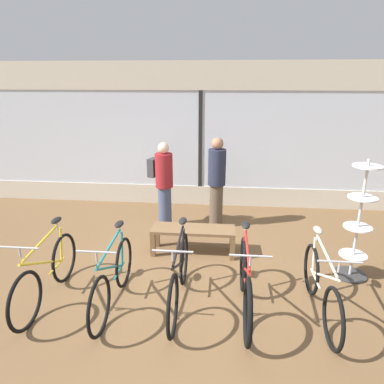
{
  "coord_description": "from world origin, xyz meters",
  "views": [
    {
      "loc": [
        0.55,
        -4.3,
        2.86
      ],
      "look_at": [
        0.0,
        1.36,
        0.95
      ],
      "focal_mm": 32.0,
      "sensor_mm": 36.0,
      "label": 1
    }
  ],
  "objects_px": {
    "display_bench": "(193,233)",
    "customer_near_rack": "(163,182)",
    "bicycle_center": "(179,276)",
    "bicycle_right": "(245,283)",
    "bicycle_far_right": "(321,287)",
    "customer_by_window": "(217,181)",
    "bicycle_far_left": "(47,274)",
    "accessory_rack": "(357,231)",
    "bicycle_left": "(113,278)"
  },
  "relations": [
    {
      "from": "accessory_rack",
      "to": "bicycle_far_left",
      "type": "bearing_deg",
      "value": -166.65
    },
    {
      "from": "bicycle_center",
      "to": "customer_by_window",
      "type": "height_order",
      "value": "customer_by_window"
    },
    {
      "from": "display_bench",
      "to": "bicycle_center",
      "type": "bearing_deg",
      "value": -92.17
    },
    {
      "from": "bicycle_far_right",
      "to": "accessory_rack",
      "type": "xyz_separation_m",
      "value": [
        0.71,
        0.96,
        0.35
      ]
    },
    {
      "from": "bicycle_right",
      "to": "accessory_rack",
      "type": "bearing_deg",
      "value": 30.83
    },
    {
      "from": "bicycle_far_left",
      "to": "bicycle_far_right",
      "type": "xyz_separation_m",
      "value": [
        3.53,
        0.04,
        -0.01
      ]
    },
    {
      "from": "bicycle_far_left",
      "to": "accessory_rack",
      "type": "distance_m",
      "value": 4.37
    },
    {
      "from": "customer_near_rack",
      "to": "customer_by_window",
      "type": "bearing_deg",
      "value": 4.97
    },
    {
      "from": "bicycle_right",
      "to": "accessory_rack",
      "type": "xyz_separation_m",
      "value": [
        1.64,
        0.98,
        0.33
      ]
    },
    {
      "from": "bicycle_far_right",
      "to": "bicycle_center",
      "type": "bearing_deg",
      "value": 178.51
    },
    {
      "from": "bicycle_center",
      "to": "bicycle_right",
      "type": "xyz_separation_m",
      "value": [
        0.85,
        -0.06,
        -0.0
      ]
    },
    {
      "from": "bicycle_center",
      "to": "bicycle_far_left",
      "type": "bearing_deg",
      "value": -177.15
    },
    {
      "from": "customer_near_rack",
      "to": "bicycle_left",
      "type": "bearing_deg",
      "value": -94.77
    },
    {
      "from": "bicycle_center",
      "to": "bicycle_right",
      "type": "bearing_deg",
      "value": -4.17
    },
    {
      "from": "bicycle_far_right",
      "to": "accessory_rack",
      "type": "height_order",
      "value": "accessory_rack"
    },
    {
      "from": "bicycle_left",
      "to": "customer_by_window",
      "type": "distance_m",
      "value": 3.0
    },
    {
      "from": "accessory_rack",
      "to": "bicycle_center",
      "type": "bearing_deg",
      "value": -159.75
    },
    {
      "from": "bicycle_right",
      "to": "display_bench",
      "type": "height_order",
      "value": "bicycle_right"
    },
    {
      "from": "display_bench",
      "to": "bicycle_far_right",
      "type": "bearing_deg",
      "value": -40.1
    },
    {
      "from": "bicycle_far_left",
      "to": "bicycle_left",
      "type": "relative_size",
      "value": 1.02
    },
    {
      "from": "bicycle_far_left",
      "to": "display_bench",
      "type": "distance_m",
      "value": 2.34
    },
    {
      "from": "bicycle_far_left",
      "to": "bicycle_far_right",
      "type": "height_order",
      "value": "bicycle_far_left"
    },
    {
      "from": "bicycle_center",
      "to": "customer_by_window",
      "type": "bearing_deg",
      "value": 81.07
    },
    {
      "from": "accessory_rack",
      "to": "customer_near_rack",
      "type": "bearing_deg",
      "value": 153.54
    },
    {
      "from": "bicycle_left",
      "to": "customer_near_rack",
      "type": "height_order",
      "value": "customer_near_rack"
    },
    {
      "from": "bicycle_center",
      "to": "bicycle_far_right",
      "type": "relative_size",
      "value": 1.06
    },
    {
      "from": "display_bench",
      "to": "customer_near_rack",
      "type": "distance_m",
      "value": 1.38
    },
    {
      "from": "bicycle_far_right",
      "to": "customer_near_rack",
      "type": "height_order",
      "value": "customer_near_rack"
    },
    {
      "from": "customer_by_window",
      "to": "bicycle_right",
      "type": "bearing_deg",
      "value": -80.36
    },
    {
      "from": "bicycle_left",
      "to": "customer_by_window",
      "type": "bearing_deg",
      "value": 64.96
    },
    {
      "from": "bicycle_right",
      "to": "customer_near_rack",
      "type": "xyz_separation_m",
      "value": [
        -1.48,
        2.53,
        0.51
      ]
    },
    {
      "from": "customer_near_rack",
      "to": "display_bench",
      "type": "bearing_deg",
      "value": -57.3
    },
    {
      "from": "bicycle_far_left",
      "to": "customer_near_rack",
      "type": "height_order",
      "value": "customer_near_rack"
    },
    {
      "from": "bicycle_left",
      "to": "customer_by_window",
      "type": "height_order",
      "value": "customer_by_window"
    },
    {
      "from": "accessory_rack",
      "to": "bicycle_left",
      "type": "bearing_deg",
      "value": -162.86
    },
    {
      "from": "bicycle_far_left",
      "to": "accessory_rack",
      "type": "height_order",
      "value": "accessory_rack"
    },
    {
      "from": "bicycle_far_right",
      "to": "accessory_rack",
      "type": "relative_size",
      "value": 0.95
    },
    {
      "from": "bicycle_far_right",
      "to": "customer_by_window",
      "type": "relative_size",
      "value": 0.96
    },
    {
      "from": "bicycle_left",
      "to": "bicycle_far_right",
      "type": "relative_size",
      "value": 0.99
    },
    {
      "from": "bicycle_far_right",
      "to": "bicycle_left",
      "type": "bearing_deg",
      "value": -178.61
    },
    {
      "from": "accessory_rack",
      "to": "bicycle_right",
      "type": "bearing_deg",
      "value": -149.17
    },
    {
      "from": "bicycle_far_right",
      "to": "customer_by_window",
      "type": "distance_m",
      "value": 3.0
    },
    {
      "from": "bicycle_left",
      "to": "accessory_rack",
      "type": "relative_size",
      "value": 0.94
    },
    {
      "from": "bicycle_center",
      "to": "bicycle_right",
      "type": "height_order",
      "value": "bicycle_right"
    },
    {
      "from": "customer_near_rack",
      "to": "customer_by_window",
      "type": "height_order",
      "value": "customer_by_window"
    },
    {
      "from": "bicycle_left",
      "to": "bicycle_right",
      "type": "xyz_separation_m",
      "value": [
        1.69,
        0.05,
        0.01
      ]
    },
    {
      "from": "bicycle_right",
      "to": "customer_by_window",
      "type": "distance_m",
      "value": 2.72
    },
    {
      "from": "bicycle_far_left",
      "to": "customer_by_window",
      "type": "xyz_separation_m",
      "value": [
        2.15,
        2.65,
        0.55
      ]
    },
    {
      "from": "bicycle_left",
      "to": "bicycle_far_right",
      "type": "xyz_separation_m",
      "value": [
        2.62,
        0.06,
        -0.01
      ]
    },
    {
      "from": "customer_near_rack",
      "to": "accessory_rack",
      "type": "bearing_deg",
      "value": -26.46
    }
  ]
}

